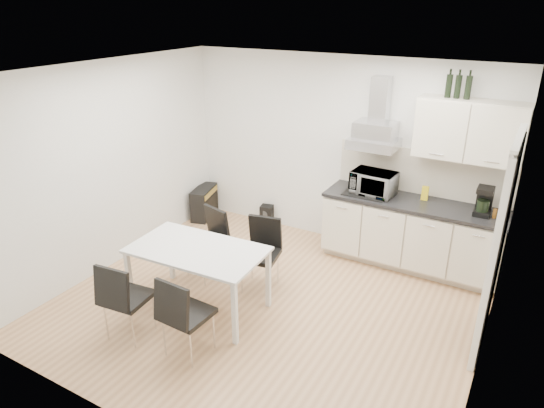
# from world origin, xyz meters

# --- Properties ---
(ground) EXTENTS (4.50, 4.50, 0.00)m
(ground) POSITION_xyz_m (0.00, 0.00, 0.00)
(ground) COLOR tan
(ground) RESTS_ON ground
(wall_back) EXTENTS (4.50, 0.10, 2.60)m
(wall_back) POSITION_xyz_m (0.00, 2.00, 1.30)
(wall_back) COLOR silver
(wall_back) RESTS_ON ground
(wall_front) EXTENTS (4.50, 0.10, 2.60)m
(wall_front) POSITION_xyz_m (0.00, -2.00, 1.30)
(wall_front) COLOR silver
(wall_front) RESTS_ON ground
(wall_left) EXTENTS (0.10, 4.00, 2.60)m
(wall_left) POSITION_xyz_m (-2.25, 0.00, 1.30)
(wall_left) COLOR silver
(wall_left) RESTS_ON ground
(wall_right) EXTENTS (0.10, 4.00, 2.60)m
(wall_right) POSITION_xyz_m (2.25, 0.00, 1.30)
(wall_right) COLOR silver
(wall_right) RESTS_ON ground
(ceiling) EXTENTS (4.50, 4.50, 0.00)m
(ceiling) POSITION_xyz_m (0.00, 0.00, 2.60)
(ceiling) COLOR white
(ceiling) RESTS_ON wall_back
(doorway) EXTENTS (0.08, 1.04, 2.10)m
(doorway) POSITION_xyz_m (2.21, 0.55, 1.05)
(doorway) COLOR white
(doorway) RESTS_ON ground
(kitchenette) EXTENTS (2.22, 0.64, 2.52)m
(kitchenette) POSITION_xyz_m (1.19, 1.73, 0.83)
(kitchenette) COLOR beige
(kitchenette) RESTS_ON ground
(dining_table) EXTENTS (1.49, 0.90, 0.75)m
(dining_table) POSITION_xyz_m (-0.63, -0.39, 0.67)
(dining_table) COLOR white
(dining_table) RESTS_ON ground
(chair_far_left) EXTENTS (0.55, 0.60, 0.88)m
(chair_far_left) POSITION_xyz_m (-0.98, 0.20, 0.44)
(chair_far_left) COLOR black
(chair_far_left) RESTS_ON ground
(chair_far_right) EXTENTS (0.53, 0.58, 0.88)m
(chair_far_right) POSITION_xyz_m (-0.25, 0.28, 0.44)
(chair_far_right) COLOR black
(chair_far_right) RESTS_ON ground
(chair_near_left) EXTENTS (0.49, 0.54, 0.88)m
(chair_near_left) POSITION_xyz_m (-0.96, -1.13, 0.44)
(chair_near_left) COLOR black
(chair_near_left) RESTS_ON ground
(chair_near_right) EXTENTS (0.46, 0.52, 0.88)m
(chair_near_right) POSITION_xyz_m (-0.26, -1.05, 0.44)
(chair_near_right) COLOR black
(chair_near_right) RESTS_ON ground
(guitar_amp) EXTENTS (0.40, 0.63, 0.49)m
(guitar_amp) POSITION_xyz_m (-2.11, 1.65, 0.25)
(guitar_amp) COLOR black
(guitar_amp) RESTS_ON ground
(floor_speaker) EXTENTS (0.22, 0.20, 0.31)m
(floor_speaker) POSITION_xyz_m (-1.09, 1.90, 0.15)
(floor_speaker) COLOR black
(floor_speaker) RESTS_ON ground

